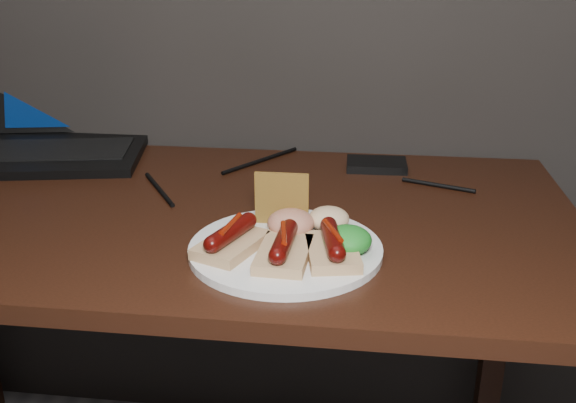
# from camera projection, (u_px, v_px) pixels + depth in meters

# --- Properties ---
(desk) EXTENTS (1.40, 0.70, 0.75)m
(desk) POSITION_uv_depth(u_px,v_px,m) (175.00, 252.00, 1.16)
(desk) COLOR black
(desk) RESTS_ON ground
(laptop) EXTENTS (0.41, 0.43, 0.25)m
(laptop) POSITION_uv_depth(u_px,v_px,m) (64.00, 128.00, 1.41)
(laptop) COLOR black
(laptop) RESTS_ON desk
(hard_drive) EXTENTS (0.12, 0.08, 0.02)m
(hard_drive) POSITION_uv_depth(u_px,v_px,m) (376.00, 165.00, 1.31)
(hard_drive) COLOR black
(hard_drive) RESTS_ON desk
(desk_cables) EXTENTS (0.97, 0.36, 0.01)m
(desk_cables) POSITION_uv_depth(u_px,v_px,m) (194.00, 174.00, 1.27)
(desk_cables) COLOR black
(desk_cables) RESTS_ON desk
(plate) EXTENTS (0.31, 0.31, 0.01)m
(plate) POSITION_uv_depth(u_px,v_px,m) (285.00, 249.00, 0.95)
(plate) COLOR white
(plate) RESTS_ON desk
(bread_sausage_left) EXTENTS (0.11, 0.13, 0.04)m
(bread_sausage_left) POSITION_uv_depth(u_px,v_px,m) (231.00, 239.00, 0.93)
(bread_sausage_left) COLOR tan
(bread_sausage_left) RESTS_ON plate
(bread_sausage_center) EXTENTS (0.08, 0.12, 0.04)m
(bread_sausage_center) POSITION_uv_depth(u_px,v_px,m) (284.00, 248.00, 0.90)
(bread_sausage_center) COLOR tan
(bread_sausage_center) RESTS_ON plate
(bread_sausage_right) EXTENTS (0.09, 0.13, 0.04)m
(bread_sausage_right) POSITION_uv_depth(u_px,v_px,m) (332.00, 246.00, 0.91)
(bread_sausage_right) COLOR tan
(bread_sausage_right) RESTS_ON plate
(crispbread) EXTENTS (0.09, 0.01, 0.08)m
(crispbread) POSITION_uv_depth(u_px,v_px,m) (282.00, 199.00, 1.01)
(crispbread) COLOR #A57E2D
(crispbread) RESTS_ON plate
(salad_greens) EXTENTS (0.07, 0.07, 0.04)m
(salad_greens) POSITION_uv_depth(u_px,v_px,m) (348.00, 240.00, 0.92)
(salad_greens) COLOR #135F19
(salad_greens) RESTS_ON plate
(salsa_mound) EXTENTS (0.07, 0.07, 0.04)m
(salsa_mound) POSITION_uv_depth(u_px,v_px,m) (291.00, 223.00, 0.97)
(salsa_mound) COLOR #A81110
(salsa_mound) RESTS_ON plate
(coleslaw_mound) EXTENTS (0.06, 0.06, 0.04)m
(coleslaw_mound) POSITION_uv_depth(u_px,v_px,m) (329.00, 219.00, 1.00)
(coleslaw_mound) COLOR beige
(coleslaw_mound) RESTS_ON plate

